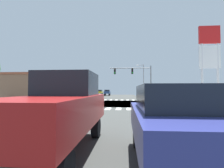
{
  "coord_description": "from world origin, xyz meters",
  "views": [
    {
      "loc": [
        3.92,
        -23.86,
        1.77
      ],
      "look_at": [
        1.46,
        7.49,
        2.87
      ],
      "focal_mm": 27.96,
      "sensor_mm": 36.0,
      "label": 1
    }
  ],
  "objects_px": {
    "gas_station_sign": "(210,53)",
    "sedan_trailing_4": "(100,92)",
    "street_lamp": "(143,78)",
    "pickup_queued_1": "(60,106)",
    "bank_building": "(27,86)",
    "sedan_farside_2": "(107,92)",
    "traffic_signal_mast": "(134,75)",
    "sedan_nearside_1": "(174,119)",
    "box_truck_leading_1": "(88,87)"
  },
  "relations": [
    {
      "from": "box_truck_leading_1",
      "to": "gas_station_sign",
      "type": "bearing_deg",
      "value": 120.45
    },
    {
      "from": "gas_station_sign",
      "to": "street_lamp",
      "type": "bearing_deg",
      "value": 95.46
    },
    {
      "from": "gas_station_sign",
      "to": "street_lamp",
      "type": "height_order",
      "value": "street_lamp"
    },
    {
      "from": "sedan_farside_2",
      "to": "sedan_trailing_4",
      "type": "height_order",
      "value": "same"
    },
    {
      "from": "box_truck_leading_1",
      "to": "street_lamp",
      "type": "bearing_deg",
      "value": -175.74
    },
    {
      "from": "traffic_signal_mast",
      "to": "street_lamp",
      "type": "xyz_separation_m",
      "value": [
        2.49,
        10.88,
        0.2
      ]
    },
    {
      "from": "street_lamp",
      "to": "traffic_signal_mast",
      "type": "bearing_deg",
      "value": -102.86
    },
    {
      "from": "pickup_queued_1",
      "to": "sedan_trailing_4",
      "type": "distance_m",
      "value": 54.86
    },
    {
      "from": "sedan_farside_2",
      "to": "pickup_queued_1",
      "type": "bearing_deg",
      "value": 94.51
    },
    {
      "from": "sedan_farside_2",
      "to": "gas_station_sign",
      "type": "bearing_deg",
      "value": 106.8
    },
    {
      "from": "gas_station_sign",
      "to": "sedan_nearside_1",
      "type": "distance_m",
      "value": 12.11
    },
    {
      "from": "street_lamp",
      "to": "sedan_trailing_4",
      "type": "distance_m",
      "value": 22.28
    },
    {
      "from": "traffic_signal_mast",
      "to": "street_lamp",
      "type": "height_order",
      "value": "street_lamp"
    },
    {
      "from": "street_lamp",
      "to": "pickup_queued_1",
      "type": "bearing_deg",
      "value": -99.18
    },
    {
      "from": "sedan_trailing_4",
      "to": "gas_station_sign",
      "type": "bearing_deg",
      "value": 108.97
    },
    {
      "from": "gas_station_sign",
      "to": "bank_building",
      "type": "relative_size",
      "value": 0.52
    },
    {
      "from": "street_lamp",
      "to": "sedan_trailing_4",
      "type": "height_order",
      "value": "street_lamp"
    },
    {
      "from": "sedan_nearside_1",
      "to": "box_truck_leading_1",
      "type": "height_order",
      "value": "box_truck_leading_1"
    },
    {
      "from": "gas_station_sign",
      "to": "traffic_signal_mast",
      "type": "bearing_deg",
      "value": 107.18
    },
    {
      "from": "sedan_nearside_1",
      "to": "sedan_farside_2",
      "type": "bearing_deg",
      "value": 97.71
    },
    {
      "from": "gas_station_sign",
      "to": "street_lamp",
      "type": "distance_m",
      "value": 27.51
    },
    {
      "from": "bank_building",
      "to": "pickup_queued_1",
      "type": "relative_size",
      "value": 2.57
    },
    {
      "from": "sedan_nearside_1",
      "to": "box_truck_leading_1",
      "type": "bearing_deg",
      "value": 105.28
    },
    {
      "from": "traffic_signal_mast",
      "to": "bank_building",
      "type": "relative_size",
      "value": 0.55
    },
    {
      "from": "traffic_signal_mast",
      "to": "sedan_nearside_1",
      "type": "height_order",
      "value": "traffic_signal_mast"
    },
    {
      "from": "box_truck_leading_1",
      "to": "sedan_nearside_1",
      "type": "bearing_deg",
      "value": 105.28
    },
    {
      "from": "street_lamp",
      "to": "box_truck_leading_1",
      "type": "relative_size",
      "value": 1.09
    },
    {
      "from": "traffic_signal_mast",
      "to": "sedan_farside_2",
      "type": "xyz_separation_m",
      "value": [
        -7.43,
        25.01,
        -3.38
      ]
    },
    {
      "from": "sedan_farside_2",
      "to": "box_truck_leading_1",
      "type": "xyz_separation_m",
      "value": [
        -3.0,
        -15.09,
        1.45
      ]
    },
    {
      "from": "traffic_signal_mast",
      "to": "sedan_trailing_4",
      "type": "distance_m",
      "value": 30.71
    },
    {
      "from": "street_lamp",
      "to": "pickup_queued_1",
      "type": "distance_m",
      "value": 37.24
    },
    {
      "from": "gas_station_sign",
      "to": "pickup_queued_1",
      "type": "xyz_separation_m",
      "value": [
        -8.53,
        -9.22,
        -3.37
      ]
    },
    {
      "from": "sedan_farside_2",
      "to": "sedan_trailing_4",
      "type": "distance_m",
      "value": 4.74
    },
    {
      "from": "gas_station_sign",
      "to": "sedan_nearside_1",
      "type": "relative_size",
      "value": 1.59
    },
    {
      "from": "sedan_trailing_4",
      "to": "sedan_nearside_1",
      "type": "bearing_deg",
      "value": 100.24
    },
    {
      "from": "pickup_queued_1",
      "to": "sedan_trailing_4",
      "type": "relative_size",
      "value": 1.19
    },
    {
      "from": "pickup_queued_1",
      "to": "box_truck_leading_1",
      "type": "relative_size",
      "value": 0.71
    },
    {
      "from": "bank_building",
      "to": "sedan_farside_2",
      "type": "distance_m",
      "value": 25.0
    },
    {
      "from": "gas_station_sign",
      "to": "bank_building",
      "type": "bearing_deg",
      "value": 141.94
    },
    {
      "from": "street_lamp",
      "to": "sedan_nearside_1",
      "type": "relative_size",
      "value": 1.82
    },
    {
      "from": "bank_building",
      "to": "sedan_nearside_1",
      "type": "height_order",
      "value": "bank_building"
    },
    {
      "from": "sedan_trailing_4",
      "to": "sedan_farside_2",
      "type": "bearing_deg",
      "value": 129.23
    },
    {
      "from": "box_truck_leading_1",
      "to": "sedan_trailing_4",
      "type": "height_order",
      "value": "box_truck_leading_1"
    },
    {
      "from": "pickup_queued_1",
      "to": "sedan_trailing_4",
      "type": "height_order",
      "value": "pickup_queued_1"
    },
    {
      "from": "gas_station_sign",
      "to": "sedan_farside_2",
      "type": "distance_m",
      "value": 43.5
    },
    {
      "from": "gas_station_sign",
      "to": "pickup_queued_1",
      "type": "distance_m",
      "value": 13.01
    },
    {
      "from": "sedan_nearside_1",
      "to": "pickup_queued_1",
      "type": "distance_m",
      "value": 3.15
    },
    {
      "from": "bank_building",
      "to": "box_truck_leading_1",
      "type": "xyz_separation_m",
      "value": [
        12.29,
        4.64,
        -0.07
      ]
    },
    {
      "from": "sedan_nearside_1",
      "to": "box_truck_leading_1",
      "type": "relative_size",
      "value": 0.6
    },
    {
      "from": "gas_station_sign",
      "to": "sedan_trailing_4",
      "type": "height_order",
      "value": "gas_station_sign"
    }
  ]
}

